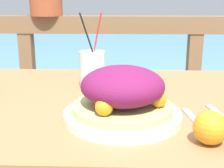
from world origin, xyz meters
The scene contains 8 objects.
patio_table centered at (0.00, 0.00, 0.67)m, with size 1.16×0.75×0.78m.
railing_fence centered at (0.00, 0.81, 0.70)m, with size 2.80×0.08×0.97m.
sea_backdrop centered at (0.00, 3.31, 0.26)m, with size 12.00×4.00×0.52m.
salad_plate centered at (0.07, -0.15, 0.83)m, with size 0.28×0.28×0.13m.
drink_glass centered at (-0.03, 0.11, 0.84)m, with size 0.08×0.08×0.24m.
fork centered at (0.25, -0.18, 0.78)m, with size 0.04×0.18×0.00m.
knife centered at (0.31, -0.14, 0.78)m, with size 0.04×0.18×0.00m.
orange_near_basket centered at (0.25, -0.28, 0.81)m, with size 0.07×0.07×0.07m.
Camera 1 is at (0.07, -0.86, 1.06)m, focal length 50.00 mm.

